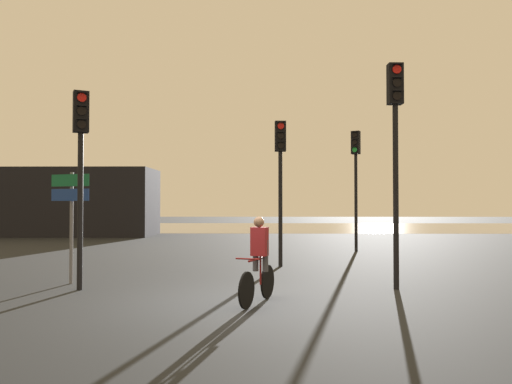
# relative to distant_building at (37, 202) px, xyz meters

# --- Properties ---
(ground_plane) EXTENTS (120.00, 120.00, 0.00)m
(ground_plane) POSITION_rel_distant_building_xyz_m (12.48, -19.47, -1.94)
(ground_plane) COLOR black
(water_strip) EXTENTS (80.00, 16.00, 0.01)m
(water_strip) POSITION_rel_distant_building_xyz_m (12.48, 10.00, -1.94)
(water_strip) COLOR gray
(water_strip) RESTS_ON ground
(distant_building) EXTENTS (13.57, 4.00, 3.88)m
(distant_building) POSITION_rel_distant_building_xyz_m (0.00, 0.00, 0.00)
(distant_building) COLOR black
(distant_building) RESTS_ON ground
(traffic_light_near_right) EXTENTS (0.33, 0.34, 4.95)m
(traffic_light_near_right) POSITION_rel_distant_building_xyz_m (16.09, -17.95, 1.47)
(traffic_light_near_right) COLOR black
(traffic_light_near_right) RESTS_ON ground
(traffic_light_near_left) EXTENTS (0.39, 0.41, 4.31)m
(traffic_light_near_left) POSITION_rel_distant_building_xyz_m (9.21, -18.15, 1.06)
(traffic_light_near_left) COLOR black
(traffic_light_near_left) RESTS_ON ground
(traffic_light_center) EXTENTS (0.34, 0.35, 4.32)m
(traffic_light_center) POSITION_rel_distant_building_xyz_m (13.70, -14.10, 1.07)
(traffic_light_center) COLOR black
(traffic_light_center) RESTS_ON ground
(traffic_light_far_right) EXTENTS (0.40, 0.42, 4.69)m
(traffic_light_far_right) POSITION_rel_distant_building_xyz_m (16.80, -9.43, 1.31)
(traffic_light_far_right) COLOR black
(traffic_light_far_right) RESTS_ON ground
(direction_sign_post) EXTENTS (1.03, 0.43, 2.60)m
(direction_sign_post) POSITION_rel_distant_building_xyz_m (8.69, -17.33, -0.14)
(direction_sign_post) COLOR slate
(direction_sign_post) RESTS_ON ground
(cyclist) EXTENTS (0.72, 1.61, 1.62)m
(cyclist) POSITION_rel_distant_building_xyz_m (13.10, -19.49, -1.12)
(cyclist) COLOR black
(cyclist) RESTS_ON ground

